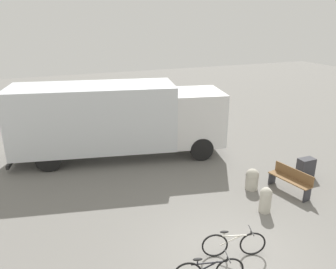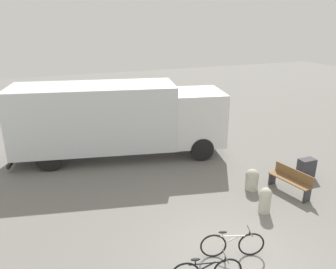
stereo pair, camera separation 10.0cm
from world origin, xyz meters
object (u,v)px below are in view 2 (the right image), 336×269
Objects in this scene: bollard_near_bench at (265,199)px; utility_box at (306,168)px; bicycle_middle at (232,244)px; delivery_truck at (117,117)px; bollard_far_bench at (252,179)px; park_bench at (291,180)px.

bollard_near_bench is 3.26m from utility_box.
delivery_truck is at bearing 117.01° from bicycle_middle.
bollard_near_bench is 1.09× the size of bollard_far_bench.
bicycle_middle is (1.21, -7.33, -1.39)m from delivery_truck.
park_bench reaches higher than utility_box.
utility_box is (1.34, 0.70, -0.11)m from park_bench.
bollard_near_bench is at bearing -108.97° from bollard_far_bench.
bollard_near_bench is at bearing 103.65° from park_bench.
bicycle_middle is at bearing 109.49° from park_bench.
bicycle_middle is 5.67m from utility_box.
utility_box is (2.93, 1.42, -0.08)m from bollard_near_bench.
delivery_truck is 12.43× the size of utility_box.
delivery_truck reaches higher than utility_box.
bollard_near_bench is at bearing -154.12° from utility_box.
utility_box is at bearing 25.88° from bollard_near_bench.
delivery_truck is at bearing 128.62° from bollard_far_bench.
delivery_truck reaches higher than bollard_far_bench.
bollard_far_bench is at bearing 65.53° from bicycle_middle.
delivery_truck reaches higher than bollard_near_bench.
bollard_far_bench reaches higher than utility_box.
delivery_truck is 7.22m from park_bench.
park_bench is 2.19× the size of utility_box.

